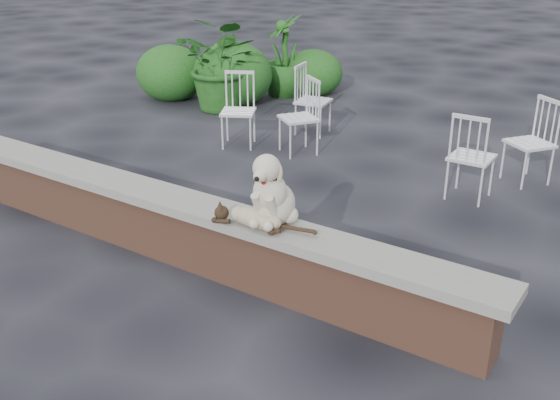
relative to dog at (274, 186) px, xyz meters
The scene contains 13 objects.
ground 1.51m from the dog, behind, with size 60.00×60.00×0.00m, color black.
brick_wall 1.38m from the dog, behind, with size 6.00×0.30×0.50m, color brown.
capstone 1.27m from the dog, behind, with size 6.20×0.40×0.08m, color slate.
dog is the anchor object (origin of this frame).
cat 0.28m from the dog, 118.07° to the right, with size 0.97×0.23×0.17m, color tan, non-canonical shape.
chair_c 2.77m from the dog, 75.82° to the left, with size 0.56×0.56×0.94m, color white, non-canonical shape.
chair_d 3.63m from the dog, 73.03° to the left, with size 0.56×0.56×0.94m, color white, non-canonical shape.
chair_b 3.30m from the dog, 118.96° to the left, with size 0.56×0.56×0.94m, color white, non-canonical shape.
chair_a 3.61m from the dog, 131.65° to the left, with size 0.56×0.56×0.94m, color white, non-canonical shape.
chair_e 4.12m from the dog, 116.84° to the left, with size 0.56×0.56×0.94m, color white, non-canonical shape.
potted_plant_a 5.34m from the dog, 132.60° to the left, with size 1.28×1.11×1.42m, color #194B15.
potted_plant_b 6.18m from the dog, 122.65° to the left, with size 0.74×0.74×1.33m, color #194B15.
shrubbery 5.97m from the dog, 131.31° to the left, with size 2.85×2.54×1.03m.
Camera 1 is at (3.77, -3.68, 2.73)m, focal length 41.66 mm.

